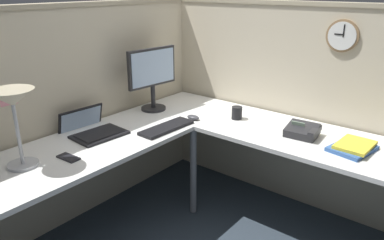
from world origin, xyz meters
TOP-DOWN VIEW (x-y plane):
  - ground_plane at (0.00, 0.00)m, footprint 6.80×6.80m
  - cubicle_wall_back at (-0.36, 0.87)m, footprint 2.57×0.12m
  - cubicle_wall_right at (0.87, -0.27)m, footprint 0.12×2.37m
  - desk at (-0.15, -0.05)m, footprint 2.35×2.15m
  - monitor at (0.24, 0.64)m, footprint 0.46×0.20m
  - laptop at (-0.39, 0.63)m, footprint 0.36×0.40m
  - keyboard at (-0.02, 0.26)m, footprint 0.43×0.16m
  - computer_mouse at (0.25, 0.24)m, footprint 0.06×0.10m
  - desk_lamp_dome at (-0.94, 0.51)m, footprint 0.24×0.24m
  - cell_phone at (-0.73, 0.39)m, footprint 0.08×0.15m
  - office_phone at (0.45, -0.55)m, footprint 0.20×0.22m
  - book_stack at (0.44, -0.88)m, footprint 0.32×0.26m
  - coffee_mug at (0.47, -0.01)m, footprint 0.08×0.08m
  - wall_clock at (0.82, -0.61)m, footprint 0.04×0.22m
  - pinned_note_leftmost at (-0.82, 0.82)m, footprint 0.11×0.00m

SIDE VIEW (x-z plane):
  - ground_plane at x=0.00m, z-range 0.00..0.00m
  - desk at x=-0.15m, z-range 0.27..1.00m
  - cell_phone at x=-0.73m, z-range 0.73..0.74m
  - keyboard at x=-0.02m, z-range 0.73..0.75m
  - computer_mouse at x=0.25m, z-range 0.73..0.76m
  - book_stack at x=0.44m, z-range 0.73..0.77m
  - laptop at x=-0.39m, z-range 0.65..0.86m
  - office_phone at x=0.45m, z-range 0.71..0.82m
  - coffee_mug at x=0.47m, z-range 0.73..0.83m
  - cubicle_wall_back at x=-0.36m, z-range 0.00..1.58m
  - cubicle_wall_right at x=0.87m, z-range 0.00..1.58m
  - monitor at x=0.24m, z-range 0.77..1.27m
  - pinned_note_leftmost at x=-0.82m, z-range 1.00..1.07m
  - desk_lamp_dome at x=-0.94m, z-range 0.87..1.32m
  - wall_clock at x=0.82m, z-range 1.26..1.48m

